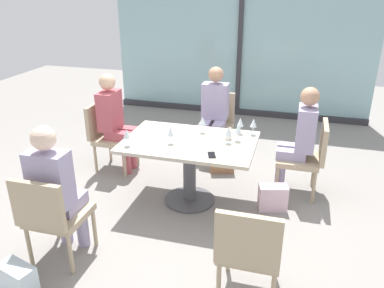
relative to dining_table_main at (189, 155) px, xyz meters
name	(u,v)px	position (x,y,z in m)	size (l,w,h in m)	color
ground_plane	(190,200)	(0.00, 0.00, -0.56)	(12.00, 12.00, 0.00)	gray
window_wall_backdrop	(240,47)	(0.00, 3.20, 0.65)	(4.52, 0.10, 2.70)	#8EB7BC
dining_table_main	(189,155)	(0.00, 0.00, 0.00)	(1.38, 0.93, 0.73)	#BCB29E
chair_front_left	(52,214)	(-0.83, -1.30, -0.06)	(0.46, 0.50, 0.87)	tan
chair_far_right	(308,154)	(1.23, 0.51, -0.06)	(0.50, 0.46, 0.87)	tan
chair_near_window	(215,121)	(0.00, 1.30, -0.06)	(0.46, 0.51, 0.87)	tan
chair_far_left	(108,133)	(-1.23, 0.51, -0.06)	(0.50, 0.46, 0.87)	tan
chair_front_right	(249,248)	(0.83, -1.30, -0.06)	(0.46, 0.50, 0.87)	tan
person_front_left	(56,186)	(-0.83, -1.19, 0.14)	(0.34, 0.39, 1.26)	#9E93B7
person_far_right	(299,136)	(1.12, 0.51, 0.14)	(0.39, 0.34, 1.26)	#9E93B7
person_near_window	(214,110)	(0.00, 1.19, 0.14)	(0.34, 0.39, 1.26)	#9E93B7
person_far_left	(115,118)	(-1.12, 0.51, 0.14)	(0.39, 0.34, 1.26)	#B24C56
wine_glass_0	(203,121)	(0.07, 0.27, 0.30)	(0.07, 0.07, 0.18)	silver
wine_glass_1	(238,129)	(0.49, 0.12, 0.30)	(0.07, 0.07, 0.18)	silver
wine_glass_2	(253,123)	(0.62, 0.36, 0.30)	(0.07, 0.07, 0.18)	silver
wine_glass_3	(127,134)	(-0.57, -0.31, 0.30)	(0.07, 0.07, 0.18)	silver
wine_glass_4	(229,131)	(0.41, 0.04, 0.30)	(0.07, 0.07, 0.18)	silver
wine_glass_5	(240,122)	(0.48, 0.34, 0.30)	(0.07, 0.07, 0.18)	silver
wine_glass_6	(170,132)	(-0.16, -0.13, 0.30)	(0.07, 0.07, 0.18)	silver
coffee_cup	(228,135)	(0.38, 0.16, 0.21)	(0.08, 0.08, 0.09)	white
cell_phone_on_table	(212,155)	(0.31, -0.30, 0.17)	(0.07, 0.14, 0.01)	black
handbag_0	(18,281)	(-0.89, -1.73, -0.42)	(0.30, 0.16, 0.28)	silver
handbag_1	(273,198)	(0.91, 0.07, -0.42)	(0.30, 0.16, 0.28)	beige
handbag_2	(222,161)	(0.21, 0.81, -0.42)	(0.30, 0.16, 0.28)	#A3704C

